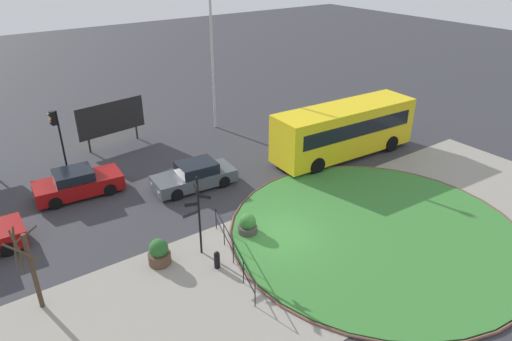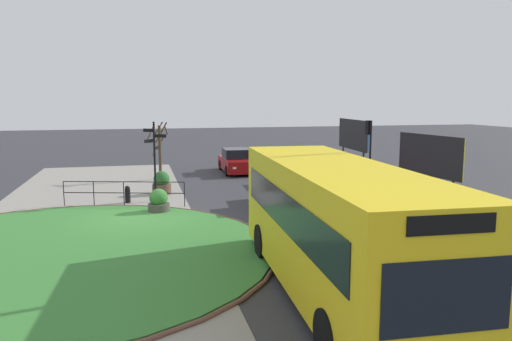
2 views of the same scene
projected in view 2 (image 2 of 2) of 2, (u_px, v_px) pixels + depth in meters
name	position (u px, v px, depth m)	size (l,w,h in m)	color
ground	(137.00, 220.00, 18.67)	(120.00, 120.00, 0.00)	#333338
sidewalk_paving	(84.00, 223.00, 18.22)	(32.00, 8.19, 0.02)	gray
grass_island	(56.00, 254.00, 14.49)	(12.86, 12.86, 0.10)	#387A33
grass_kerb_ring	(56.00, 253.00, 14.49)	(13.17, 13.17, 0.11)	brown
signpost_directional	(154.00, 156.00, 21.85)	(1.08, 0.99, 3.60)	black
bollard_foreground	(128.00, 194.00, 21.73)	(0.24, 0.24, 0.78)	black
railing_grass_edge	(124.00, 190.00, 21.00)	(1.44, 5.08, 1.09)	black
bus_yellow	(335.00, 226.00, 11.35)	(9.29, 2.89, 3.09)	yellow
car_near_lane	(237.00, 162.00, 30.88)	(4.29, 1.99, 1.49)	maroon
car_far_lane	(285.00, 193.00, 20.76)	(4.43, 2.10, 1.37)	#474C51
car_trailing	(303.00, 172.00, 26.46)	(4.37, 2.13, 1.41)	maroon
traffic_light_near	(369.00, 137.00, 26.86)	(0.49, 0.30, 3.42)	black
billboard_left	(430.00, 156.00, 23.92)	(4.41, 0.75, 2.87)	black
billboard_right	(353.00, 135.00, 32.51)	(5.06, 0.48, 3.25)	black
planter_near_signpost	(159.00, 202.00, 19.77)	(0.87, 0.87, 1.01)	#47423D
planter_kerbside	(162.00, 184.00, 23.76)	(0.91, 0.91, 1.13)	brown
street_tree_bare	(160.00, 147.00, 27.96)	(1.19, 1.21, 3.30)	#423323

